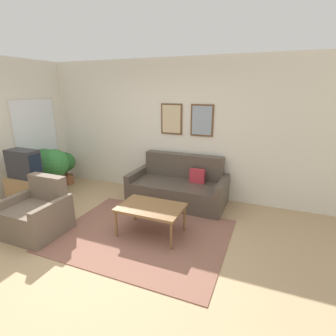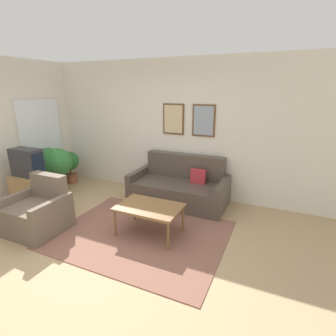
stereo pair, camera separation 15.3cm
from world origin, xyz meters
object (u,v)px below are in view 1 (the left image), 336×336
(armchair, at_px, (37,215))
(couch, at_px, (179,187))
(tv, at_px, (24,164))
(coffee_table, at_px, (151,209))
(potted_plant_tall, at_px, (45,166))

(armchair, bearing_deg, couch, 38.27)
(tv, height_order, armchair, tv)
(couch, relative_size, armchair, 2.16)
(couch, xyz_separation_m, armchair, (-1.58, -1.90, -0.01))
(tv, bearing_deg, armchair, -34.27)
(coffee_table, height_order, tv, tv)
(couch, distance_m, tv, 2.84)
(couch, relative_size, coffee_table, 1.92)
(coffee_table, height_order, potted_plant_tall, potted_plant_tall)
(armchair, relative_size, potted_plant_tall, 0.88)
(armchair, height_order, potted_plant_tall, potted_plant_tall)
(tv, bearing_deg, coffee_table, 0.35)
(tv, distance_m, potted_plant_tall, 0.73)
(couch, xyz_separation_m, coffee_table, (0.03, -1.29, 0.12))
(armchair, bearing_deg, coffee_table, 8.83)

